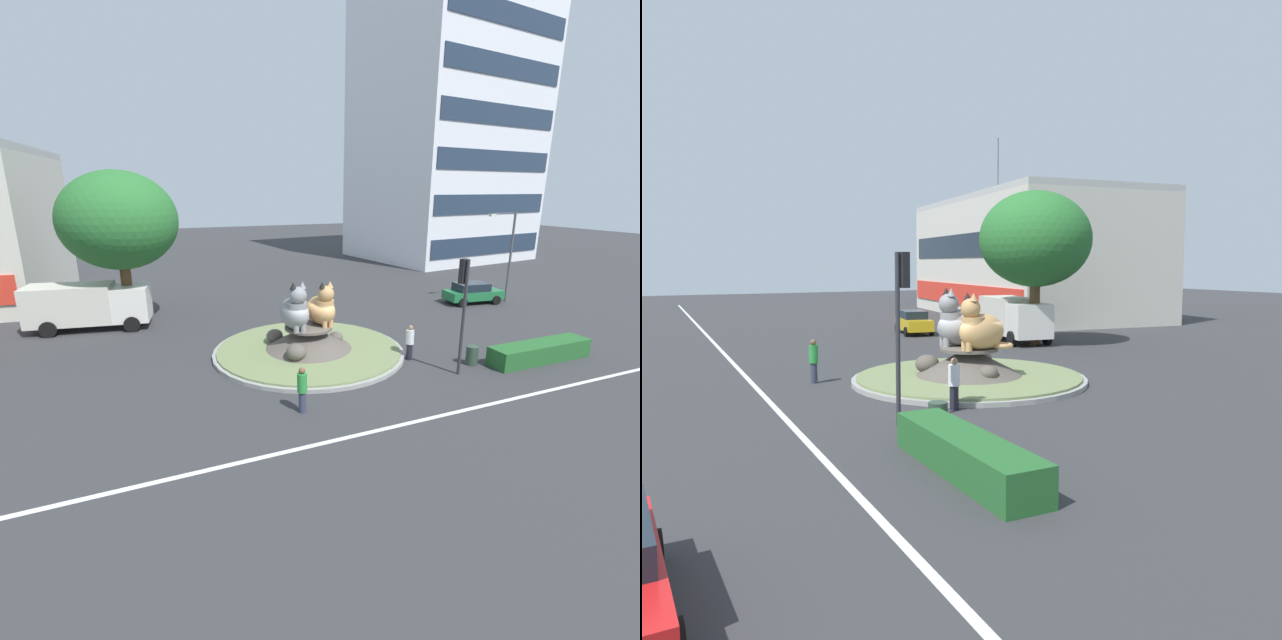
% 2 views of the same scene
% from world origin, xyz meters
% --- Properties ---
extents(ground_plane, '(160.00, 160.00, 0.00)m').
position_xyz_m(ground_plane, '(0.00, 0.00, 0.00)').
color(ground_plane, '#333335').
extents(lane_centreline, '(112.00, 0.20, 0.01)m').
position_xyz_m(lane_centreline, '(0.00, -7.96, 0.00)').
color(lane_centreline, silver).
rests_on(lane_centreline, ground).
extents(roundabout_island, '(9.54, 9.54, 1.38)m').
position_xyz_m(roundabout_island, '(-0.02, -0.01, 0.47)').
color(roundabout_island, gray).
rests_on(roundabout_island, ground).
extents(cat_statue_grey, '(1.48, 2.36, 2.42)m').
position_xyz_m(cat_statue_grey, '(-0.73, -0.11, 2.27)').
color(cat_statue_grey, gray).
rests_on(cat_statue_grey, roundabout_island).
extents(cat_statue_calico, '(1.49, 2.40, 2.28)m').
position_xyz_m(cat_statue_calico, '(0.75, 0.07, 2.22)').
color(cat_statue_calico, tan).
rests_on(cat_statue_calico, roundabout_island).
extents(traffic_light_mast, '(0.35, 0.46, 5.14)m').
position_xyz_m(traffic_light_mast, '(5.14, -5.02, 3.58)').
color(traffic_light_mast, '#2D2D33').
rests_on(traffic_light_mast, ground).
extents(office_tower, '(19.31, 17.17, 30.14)m').
position_xyz_m(office_tower, '(26.65, 25.02, 15.07)').
color(office_tower, silver).
rests_on(office_tower, ground).
extents(clipped_hedge_strip, '(5.47, 1.20, 0.90)m').
position_xyz_m(clipped_hedge_strip, '(9.81, -5.33, 0.45)').
color(clipped_hedge_strip, '#235B28').
rests_on(clipped_hedge_strip, ground).
extents(broadleaf_tree_behind_island, '(6.57, 6.57, 9.00)m').
position_xyz_m(broadleaf_tree_behind_island, '(-8.20, 8.74, 6.19)').
color(broadleaf_tree_behind_island, brown).
rests_on(broadleaf_tree_behind_island, ground).
extents(streetlight_arm, '(2.15, 0.42, 6.42)m').
position_xyz_m(streetlight_arm, '(16.99, 4.31, 3.78)').
color(streetlight_arm, '#4C4C51').
rests_on(streetlight_arm, ground).
extents(pedestrian_white_shirt, '(0.39, 0.39, 1.73)m').
position_xyz_m(pedestrian_white_shirt, '(4.14, -2.77, 0.90)').
color(pedestrian_white_shirt, black).
rests_on(pedestrian_white_shirt, ground).
extents(pedestrian_green_shirt, '(0.36, 0.36, 1.78)m').
position_xyz_m(pedestrian_green_shirt, '(-2.51, -5.73, 0.94)').
color(pedestrian_green_shirt, '#33384C').
rests_on(pedestrian_green_shirt, ground).
extents(sedan_on_far_lane, '(4.28, 2.37, 1.49)m').
position_xyz_m(sedan_on_far_lane, '(14.64, 4.86, 0.78)').
color(sedan_on_far_lane, '#1E6B38').
rests_on(sedan_on_far_lane, ground).
extents(delivery_box_truck, '(6.90, 3.38, 2.67)m').
position_xyz_m(delivery_box_truck, '(-10.38, 8.66, 1.50)').
color(delivery_box_truck, silver).
rests_on(delivery_box_truck, ground).
extents(litter_bin, '(0.56, 0.56, 0.90)m').
position_xyz_m(litter_bin, '(6.48, -4.46, 0.45)').
color(litter_bin, '#2D4233').
rests_on(litter_bin, ground).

